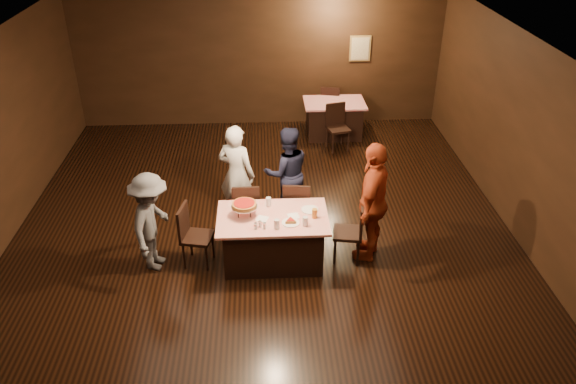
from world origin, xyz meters
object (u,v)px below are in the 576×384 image
object	(u,v)px
main_table	(273,239)
diner_white_jacket	(237,174)
diner_red_shirt	(373,202)
glass_front_right	(305,221)
chair_far_left	(246,208)
plate_empty	(310,210)
chair_far_right	(297,206)
diner_grey_knit	(152,222)
glass_front_left	(277,224)
glass_back	(269,202)
pizza_stand	(244,205)
back_table	(334,119)
chair_end_right	(348,232)
chair_end_left	(197,236)
chair_back_near	(338,128)
diner_navy_hoodie	(287,173)
glass_amber	(315,213)

from	to	relation	value
main_table	diner_white_jacket	distance (m)	1.37
diner_red_shirt	glass_front_right	xyz separation A→B (m)	(-1.01, -0.33, -0.09)
chair_far_left	plate_empty	bearing A→B (deg)	145.18
main_table	chair_far_right	xyz separation A→B (m)	(0.40, 0.75, 0.09)
diner_grey_knit	diner_red_shirt	distance (m)	3.18
glass_front_left	diner_grey_knit	bearing A→B (deg)	171.40
diner_white_jacket	diner_red_shirt	world-z (taller)	diner_red_shirt
glass_back	pizza_stand	bearing A→B (deg)	-144.46
chair_far_right	back_table	bearing A→B (deg)	-99.32
pizza_stand	chair_end_right	bearing A→B (deg)	-1.91
chair_far_right	diner_red_shirt	size ratio (longest dim) A/B	0.51
main_table	chair_end_left	xyz separation A→B (m)	(-1.10, 0.00, 0.09)
chair_back_near	diner_grey_knit	bearing A→B (deg)	-144.37
diner_navy_hoodie	pizza_stand	distance (m)	1.42
diner_navy_hoodie	back_table	bearing A→B (deg)	-121.44
chair_far_left	chair_end_left	world-z (taller)	same
glass_amber	pizza_stand	bearing A→B (deg)	174.29
chair_back_near	diner_grey_knit	world-z (taller)	diner_grey_knit
chair_end_left	chair_far_left	bearing A→B (deg)	-31.46
chair_end_left	glass_back	distance (m)	1.15
chair_far_right	diner_navy_hoodie	bearing A→B (deg)	-70.30
diner_grey_knit	glass_front_right	size ratio (longest dim) A/B	10.81
diner_red_shirt	glass_front_right	distance (m)	1.06
diner_navy_hoodie	glass_front_right	xyz separation A→B (m)	(0.18, -1.54, 0.05)
glass_front_right	chair_back_near	bearing A→B (deg)	76.06
glass_back	back_table	bearing A→B (deg)	70.26
main_table	chair_far_left	size ratio (longest dim) A/B	1.68
chair_end_left	plate_empty	xyz separation A→B (m)	(1.65, 0.15, 0.30)
main_table	pizza_stand	world-z (taller)	pizza_stand
back_table	pizza_stand	size ratio (longest dim) A/B	3.42
main_table	glass_back	xyz separation A→B (m)	(-0.05, 0.30, 0.46)
diner_grey_knit	glass_front_right	bearing A→B (deg)	-85.67
chair_end_left	diner_grey_knit	xyz separation A→B (m)	(-0.62, -0.03, 0.28)
main_table	plate_empty	size ratio (longest dim) A/B	6.40
chair_end_left	glass_front_right	size ratio (longest dim) A/B	6.79
chair_back_near	glass_back	world-z (taller)	chair_back_near
chair_end_left	chair_back_near	world-z (taller)	same
glass_front_left	chair_far_right	bearing A→B (deg)	71.57
chair_end_left	glass_front_right	world-z (taller)	chair_end_left
chair_back_near	plate_empty	world-z (taller)	chair_back_near
back_table	chair_far_right	size ratio (longest dim) A/B	1.37
chair_back_near	diner_navy_hoodie	bearing A→B (deg)	-129.97
chair_end_right	glass_amber	world-z (taller)	chair_end_right
diner_red_shirt	chair_far_left	bearing A→B (deg)	-85.76
chair_end_right	diner_navy_hoodie	size ratio (longest dim) A/B	0.60
glass_front_right	glass_back	distance (m)	0.74
glass_amber	glass_back	bearing A→B (deg)	151.70
diner_red_shirt	glass_back	size ratio (longest dim) A/B	13.28
diner_navy_hoodie	plate_empty	world-z (taller)	diner_navy_hoodie
chair_far_right	glass_front_right	xyz separation A→B (m)	(0.05, -1.00, 0.37)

